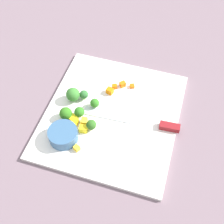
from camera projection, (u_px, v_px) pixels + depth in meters
ground_plane at (112, 116)px, 0.84m from camera, size 4.00×4.00×0.00m
cutting_board at (112, 115)px, 0.84m from camera, size 0.41×0.37×0.01m
prep_bowl at (63, 135)px, 0.77m from camera, size 0.08×0.08×0.04m
chef_knife at (146, 122)px, 0.81m from camera, size 0.04×0.28×0.02m
carrot_dice_0 at (123, 84)px, 0.89m from camera, size 0.02×0.02×0.02m
carrot_dice_1 at (132, 86)px, 0.89m from camera, size 0.02×0.02×0.01m
carrot_dice_2 at (110, 91)px, 0.87m from camera, size 0.02×0.02×0.02m
carrot_dice_3 at (115, 86)px, 0.88m from camera, size 0.02×0.02×0.01m
pepper_dice_0 at (83, 129)px, 0.79m from camera, size 0.02×0.02×0.02m
pepper_dice_1 at (75, 122)px, 0.81m from camera, size 0.02×0.02×0.02m
pepper_dice_2 at (77, 148)px, 0.76m from camera, size 0.02×0.02×0.01m
pepper_dice_3 at (84, 122)px, 0.81m from camera, size 0.02×0.02×0.02m
pepper_dice_4 at (73, 118)px, 0.81m from camera, size 0.03×0.02×0.02m
broccoli_floret_0 at (91, 125)px, 0.79m from camera, size 0.03×0.03×0.04m
broccoli_floret_1 at (79, 112)px, 0.81m from camera, size 0.03×0.03×0.03m
broccoli_floret_2 at (73, 95)px, 0.84m from camera, size 0.04×0.04×0.04m
broccoli_floret_3 at (95, 103)px, 0.83m from camera, size 0.03×0.03×0.03m
broccoli_floret_4 at (66, 114)px, 0.81m from camera, size 0.04×0.04×0.04m
broccoli_floret_5 at (84, 95)px, 0.85m from camera, size 0.03×0.03×0.03m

